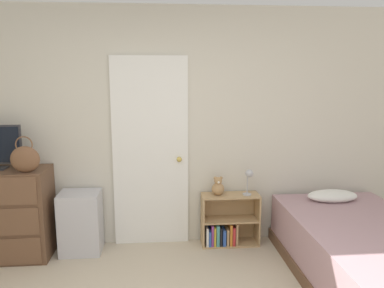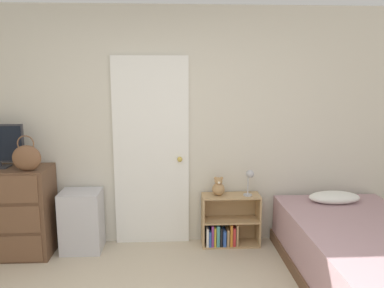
{
  "view_description": "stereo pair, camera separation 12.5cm",
  "coord_description": "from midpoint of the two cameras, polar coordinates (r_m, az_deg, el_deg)",
  "views": [
    {
      "loc": [
        0.06,
        -1.72,
        1.82
      ],
      "look_at": [
        0.38,
        2.01,
        1.15
      ],
      "focal_mm": 35.0,
      "sensor_mm": 36.0,
      "label": 1
    },
    {
      "loc": [
        0.19,
        -1.72,
        1.82
      ],
      "look_at": [
        0.38,
        2.01,
        1.15
      ],
      "focal_mm": 35.0,
      "sensor_mm": 36.0,
      "label": 2
    }
  ],
  "objects": [
    {
      "name": "storage_bin",
      "position": [
        4.17,
        -15.6,
        -11.22
      ],
      "size": [
        0.41,
        0.34,
        0.65
      ],
      "color": "silver",
      "rests_on": "ground_plane"
    },
    {
      "name": "bookshelf",
      "position": [
        4.21,
        6.23,
        -12.2
      ],
      "size": [
        0.63,
        0.24,
        0.57
      ],
      "color": "tan",
      "rests_on": "ground_plane"
    },
    {
      "name": "handbag",
      "position": [
        3.92,
        -23.06,
        -1.92
      ],
      "size": [
        0.27,
        0.12,
        0.35
      ],
      "color": "brown",
      "rests_on": "dresser"
    },
    {
      "name": "bed",
      "position": [
        3.78,
        25.9,
        -15.2
      ],
      "size": [
        1.19,
        2.0,
        0.63
      ],
      "color": "brown",
      "rests_on": "ground_plane"
    },
    {
      "name": "door_closed",
      "position": [
        4.04,
        -5.33,
        -1.29
      ],
      "size": [
        0.8,
        0.09,
        2.04
      ],
      "color": "white",
      "rests_on": "ground_plane"
    },
    {
      "name": "teddy_bear",
      "position": [
        4.05,
        4.95,
        -6.6
      ],
      "size": [
        0.14,
        0.14,
        0.21
      ],
      "color": "tan",
      "rests_on": "bookshelf"
    },
    {
      "name": "wall_back",
      "position": [
        4.05,
        -4.66,
        2.41
      ],
      "size": [
        10.0,
        0.06,
        2.55
      ],
      "color": "beige",
      "rests_on": "ground_plane"
    },
    {
      "name": "desk_lamp",
      "position": [
        4.04,
        9.65,
        -5.05
      ],
      "size": [
        0.11,
        0.1,
        0.28
      ],
      "color": "#B2B2B7",
      "rests_on": "bookshelf"
    },
    {
      "name": "dresser",
      "position": [
        4.32,
        -26.23,
        -9.27
      ],
      "size": [
        1.0,
        0.46,
        0.92
      ],
      "color": "brown",
      "rests_on": "ground_plane"
    }
  ]
}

